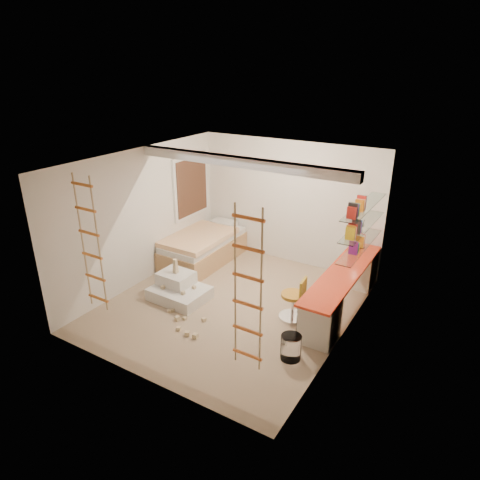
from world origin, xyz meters
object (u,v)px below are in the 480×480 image
Objects in this scene: swivel_chair at (294,304)px; play_platform at (179,289)px; desk at (342,289)px; bed at (204,247)px.

swivel_chair is 0.75× the size of play_platform.
desk is 3.65× the size of swivel_chair.
bed is at bearing 108.91° from play_platform.
swivel_chair is at bearing -21.95° from bed.
desk is 1.40× the size of bed.
swivel_chair reaches higher than bed.
desk is 2.74× the size of play_platform.
swivel_chair is at bearing -130.29° from desk.
swivel_chair reaches higher than play_platform.
play_platform is at bearing -167.96° from swivel_chair.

